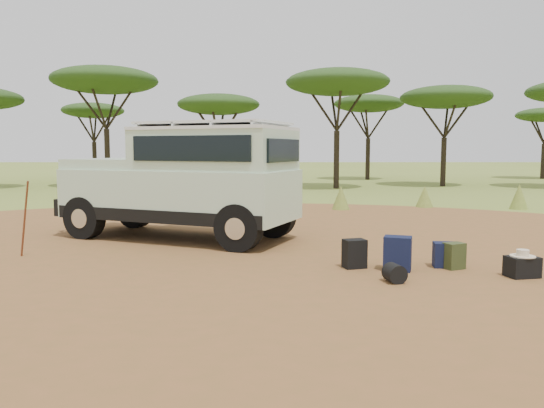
{
  "coord_description": "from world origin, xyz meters",
  "views": [
    {
      "loc": [
        0.66,
        -9.18,
        2.04
      ],
      "look_at": [
        0.68,
        0.68,
        1.0
      ],
      "focal_mm": 35.0,
      "sensor_mm": 36.0,
      "label": 1
    }
  ],
  "objects_px": {
    "backpack_olive": "(454,256)",
    "backpack_black": "(354,254)",
    "backpack_navy": "(397,254)",
    "duffel_navy": "(445,255)",
    "hard_case": "(522,267)",
    "walking_staff": "(25,219)",
    "safari_vehicle": "(186,183)"
  },
  "relations": [
    {
      "from": "backpack_olive",
      "to": "backpack_black",
      "type": "bearing_deg",
      "value": 153.71
    },
    {
      "from": "backpack_navy",
      "to": "backpack_olive",
      "type": "xyz_separation_m",
      "value": [
        0.99,
        0.11,
        -0.06
      ]
    },
    {
      "from": "duffel_navy",
      "to": "hard_case",
      "type": "distance_m",
      "value": 1.22
    },
    {
      "from": "backpack_olive",
      "to": "hard_case",
      "type": "height_order",
      "value": "backpack_olive"
    },
    {
      "from": "duffel_navy",
      "to": "backpack_black",
      "type": "bearing_deg",
      "value": -170.55
    },
    {
      "from": "walking_staff",
      "to": "backpack_navy",
      "type": "distance_m",
      "value": 6.79
    },
    {
      "from": "safari_vehicle",
      "to": "backpack_navy",
      "type": "relative_size",
      "value": 9.8
    },
    {
      "from": "backpack_olive",
      "to": "duffel_navy",
      "type": "distance_m",
      "value": 0.17
    },
    {
      "from": "backpack_black",
      "to": "duffel_navy",
      "type": "xyz_separation_m",
      "value": [
        1.56,
        0.05,
        -0.03
      ]
    },
    {
      "from": "walking_staff",
      "to": "duffel_navy",
      "type": "xyz_separation_m",
      "value": [
        7.56,
        -0.83,
        -0.51
      ]
    },
    {
      "from": "walking_staff",
      "to": "backpack_black",
      "type": "height_order",
      "value": "walking_staff"
    },
    {
      "from": "backpack_black",
      "to": "backpack_navy",
      "type": "height_order",
      "value": "backpack_navy"
    },
    {
      "from": "backpack_olive",
      "to": "safari_vehicle",
      "type": "bearing_deg",
      "value": 124.71
    },
    {
      "from": "backpack_black",
      "to": "walking_staff",
      "type": "bearing_deg",
      "value": 155.4
    },
    {
      "from": "duffel_navy",
      "to": "hard_case",
      "type": "xyz_separation_m",
      "value": [
        0.99,
        -0.7,
        -0.05
      ]
    },
    {
      "from": "safari_vehicle",
      "to": "backpack_black",
      "type": "height_order",
      "value": "safari_vehicle"
    },
    {
      "from": "walking_staff",
      "to": "backpack_navy",
      "type": "bearing_deg",
      "value": -59.84
    },
    {
      "from": "duffel_navy",
      "to": "walking_staff",
      "type": "bearing_deg",
      "value": -178.79
    },
    {
      "from": "backpack_navy",
      "to": "walking_staff",
      "type": "bearing_deg",
      "value": -171.04
    },
    {
      "from": "walking_staff",
      "to": "backpack_navy",
      "type": "height_order",
      "value": "walking_staff"
    },
    {
      "from": "walking_staff",
      "to": "backpack_black",
      "type": "bearing_deg",
      "value": -59.1
    },
    {
      "from": "hard_case",
      "to": "duffel_navy",
      "type": "bearing_deg",
      "value": 132.98
    },
    {
      "from": "hard_case",
      "to": "safari_vehicle",
      "type": "bearing_deg",
      "value": 136.51
    },
    {
      "from": "backpack_navy",
      "to": "safari_vehicle",
      "type": "bearing_deg",
      "value": 159.62
    },
    {
      "from": "backpack_navy",
      "to": "backpack_olive",
      "type": "bearing_deg",
      "value": 24.61
    },
    {
      "from": "backpack_navy",
      "to": "duffel_navy",
      "type": "xyz_separation_m",
      "value": [
        0.88,
        0.24,
        -0.07
      ]
    },
    {
      "from": "backpack_black",
      "to": "backpack_navy",
      "type": "distance_m",
      "value": 0.72
    },
    {
      "from": "backpack_olive",
      "to": "duffel_navy",
      "type": "bearing_deg",
      "value": 106.43
    },
    {
      "from": "backpack_black",
      "to": "hard_case",
      "type": "relative_size",
      "value": 1.05
    },
    {
      "from": "walking_staff",
      "to": "backpack_navy",
      "type": "xyz_separation_m",
      "value": [
        6.69,
        -1.07,
        -0.43
      ]
    },
    {
      "from": "backpack_navy",
      "to": "hard_case",
      "type": "distance_m",
      "value": 1.93
    },
    {
      "from": "safari_vehicle",
      "to": "hard_case",
      "type": "xyz_separation_m",
      "value": [
        5.88,
        -3.65,
        -1.09
      ]
    }
  ]
}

